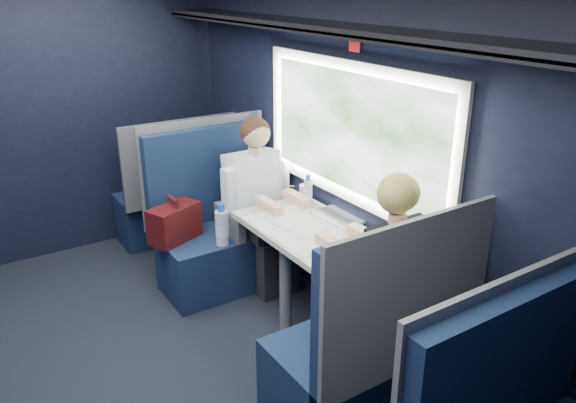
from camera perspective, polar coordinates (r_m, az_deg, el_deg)
ground at (r=3.65m, az=-12.51°, el=-17.03°), size 2.80×4.20×0.01m
room_shell at (r=2.98m, az=-14.39°, el=6.04°), size 3.00×4.40×2.40m
table at (r=3.69m, az=1.73°, el=-3.72°), size 0.62×1.00×0.74m
seat_bay_near at (r=4.38m, az=-7.02°, el=-3.02°), size 1.11×0.62×1.26m
seat_bay_far at (r=3.13m, az=8.23°, el=-14.44°), size 1.04×0.62×1.26m
seat_row_front at (r=5.18m, az=-11.33°, el=0.52°), size 1.04×0.51×1.16m
man at (r=4.24m, az=-2.86°, el=0.57°), size 0.53×0.56×1.32m
woman at (r=3.21m, az=9.99°, el=-6.91°), size 0.53×0.56×1.32m
papers at (r=3.65m, az=1.40°, el=-2.62°), size 0.51×0.72×0.01m
laptop at (r=3.83m, az=6.07°, el=-0.40°), size 0.29×0.37×0.27m
bottle_small at (r=4.02m, az=2.06°, el=1.12°), size 0.06×0.06×0.21m
cup at (r=4.13m, az=1.69°, el=1.03°), size 0.08×0.08×0.10m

